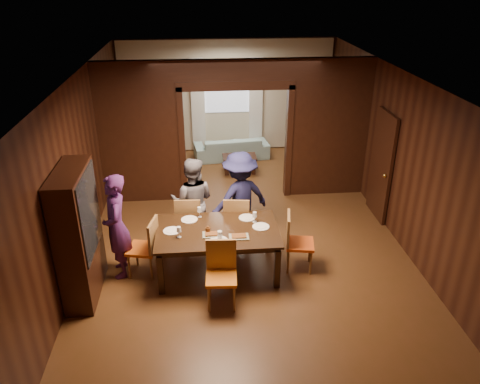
{
  "coord_description": "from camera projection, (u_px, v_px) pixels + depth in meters",
  "views": [
    {
      "loc": [
        -0.73,
        -7.47,
        4.47
      ],
      "look_at": [
        -0.1,
        -0.4,
        1.05
      ],
      "focal_mm": 35.0,
      "sensor_mm": 36.0,
      "label": 1
    }
  ],
  "objects": [
    {
      "name": "ceiling",
      "position": [
        244.0,
        76.0,
        7.44
      ],
      "size": [
        5.5,
        9.0,
        0.02
      ],
      "primitive_type": "cube",
      "color": "silver",
      "rests_on": "room_walls"
    },
    {
      "name": "plate_left",
      "position": [
        172.0,
        231.0,
        7.28
      ],
      "size": [
        0.27,
        0.27,
        0.01
      ],
      "primitive_type": "cylinder",
      "color": "white",
      "rests_on": "dining_table"
    },
    {
      "name": "wineglass_left",
      "position": [
        179.0,
        232.0,
        7.08
      ],
      "size": [
        0.08,
        0.08,
        0.18
      ],
      "primitive_type": null,
      "color": "silver",
      "rests_on": "dining_table"
    },
    {
      "name": "platter_b",
      "position": [
        239.0,
        236.0,
        7.11
      ],
      "size": [
        0.3,
        0.2,
        0.04
      ],
      "primitive_type": "cube",
      "color": "gray",
      "rests_on": "dining_table"
    },
    {
      "name": "plate_near",
      "position": [
        219.0,
        240.0,
        7.03
      ],
      "size": [
        0.27,
        0.27,
        0.01
      ],
      "primitive_type": "cylinder",
      "color": "silver",
      "rests_on": "dining_table"
    },
    {
      "name": "dining_table",
      "position": [
        218.0,
        250.0,
        7.48
      ],
      "size": [
        1.92,
        1.19,
        0.76
      ],
      "primitive_type": "cube",
      "color": "black",
      "rests_on": "floor"
    },
    {
      "name": "chair_far_l",
      "position": [
        189.0,
        220.0,
        8.17
      ],
      "size": [
        0.46,
        0.46,
        0.97
      ],
      "primitive_type": null,
      "rotation": [
        0.0,
        0.0,
        3.09
      ],
      "color": "orange",
      "rests_on": "floor"
    },
    {
      "name": "coffee_table",
      "position": [
        240.0,
        164.0,
        11.24
      ],
      "size": [
        0.8,
        0.5,
        0.4
      ],
      "primitive_type": "cube",
      "color": "black",
      "rests_on": "floor"
    },
    {
      "name": "person_navy",
      "position": [
        240.0,
        198.0,
        8.14
      ],
      "size": [
        1.25,
        1.02,
        1.69
      ],
      "primitive_type": "imported",
      "rotation": [
        0.0,
        0.0,
        3.56
      ],
      "color": "#1A1A41",
      "rests_on": "floor"
    },
    {
      "name": "person_grey",
      "position": [
        193.0,
        202.0,
        8.11
      ],
      "size": [
        0.85,
        0.7,
        1.6
      ],
      "primitive_type": "imported",
      "rotation": [
        0.0,
        0.0,
        3.01
      ],
      "color": "slate",
      "rests_on": "floor"
    },
    {
      "name": "chair_left",
      "position": [
        142.0,
        247.0,
        7.38
      ],
      "size": [
        0.53,
        0.53,
        0.97
      ],
      "primitive_type": null,
      "rotation": [
        0.0,
        0.0,
        -1.79
      ],
      "color": "#D25913",
      "rests_on": "floor"
    },
    {
      "name": "wineglass_right",
      "position": [
        255.0,
        217.0,
        7.5
      ],
      "size": [
        0.08,
        0.08,
        0.18
      ],
      "primitive_type": null,
      "color": "silver",
      "rests_on": "dining_table"
    },
    {
      "name": "wineglass_far",
      "position": [
        200.0,
        212.0,
        7.66
      ],
      "size": [
        0.08,
        0.08,
        0.18
      ],
      "primitive_type": null,
      "color": "silver",
      "rests_on": "dining_table"
    },
    {
      "name": "person_purple",
      "position": [
        117.0,
        226.0,
        7.23
      ],
      "size": [
        0.52,
        0.69,
        1.71
      ],
      "primitive_type": "imported",
      "rotation": [
        0.0,
        0.0,
        -1.39
      ],
      "color": "#4A1E59",
      "rests_on": "floor"
    },
    {
      "name": "chair_far_r",
      "position": [
        237.0,
        220.0,
        8.17
      ],
      "size": [
        0.5,
        0.5,
        0.97
      ],
      "primitive_type": null,
      "rotation": [
        0.0,
        0.0,
        3.01
      ],
      "color": "#CC5113",
      "rests_on": "floor"
    },
    {
      "name": "plate_right",
      "position": [
        261.0,
        227.0,
        7.4
      ],
      "size": [
        0.27,
        0.27,
        0.01
      ],
      "primitive_type": "cylinder",
      "color": "white",
      "rests_on": "dining_table"
    },
    {
      "name": "plate_far_l",
      "position": [
        189.0,
        220.0,
        7.6
      ],
      "size": [
        0.27,
        0.27,
        0.01
      ],
      "primitive_type": "cylinder",
      "color": "white",
      "rests_on": "dining_table"
    },
    {
      "name": "serving_bowl",
      "position": [
        222.0,
        223.0,
        7.44
      ],
      "size": [
        0.28,
        0.28,
        0.07
      ],
      "primitive_type": "imported",
      "color": "black",
      "rests_on": "dining_table"
    },
    {
      "name": "tumbler",
      "position": [
        220.0,
        235.0,
        7.03
      ],
      "size": [
        0.07,
        0.07,
        0.14
      ],
      "primitive_type": "cylinder",
      "color": "white",
      "rests_on": "dining_table"
    },
    {
      "name": "curtain_right",
      "position": [
        256.0,
        104.0,
        12.17
      ],
      "size": [
        0.35,
        0.06,
        2.4
      ],
      "primitive_type": "cube",
      "color": "white",
      "rests_on": "back_wall"
    },
    {
      "name": "curtain_left",
      "position": [
        198.0,
        106.0,
        12.05
      ],
      "size": [
        0.35,
        0.06,
        2.4
      ],
      "primitive_type": "cube",
      "color": "white",
      "rests_on": "back_wall"
    },
    {
      "name": "floor",
      "position": [
        243.0,
        233.0,
        8.7
      ],
      "size": [
        9.0,
        9.0,
        0.0
      ],
      "primitive_type": "plane",
      "color": "#593719",
      "rests_on": "ground"
    },
    {
      "name": "window_far",
      "position": [
        227.0,
        87.0,
        11.95
      ],
      "size": [
        1.2,
        0.03,
        1.3
      ],
      "primitive_type": "cube",
      "color": "silver",
      "rests_on": "back_wall"
    },
    {
      "name": "condiment_jar",
      "position": [
        208.0,
        230.0,
        7.22
      ],
      "size": [
        0.08,
        0.08,
        0.11
      ],
      "primitive_type": null,
      "color": "#4F2B12",
      "rests_on": "dining_table"
    },
    {
      "name": "chair_near",
      "position": [
        221.0,
        276.0,
        6.69
      ],
      "size": [
        0.47,
        0.47,
        0.97
      ],
      "primitive_type": null,
      "rotation": [
        0.0,
        0.0,
        -0.06
      ],
      "color": "orange",
      "rests_on": "floor"
    },
    {
      "name": "platter_a",
      "position": [
        212.0,
        234.0,
        7.17
      ],
      "size": [
        0.3,
        0.2,
        0.04
      ],
      "primitive_type": "cube",
      "color": "slate",
      "rests_on": "dining_table"
    },
    {
      "name": "room_walls",
      "position": [
        235.0,
        125.0,
        9.74
      ],
      "size": [
        5.52,
        9.01,
        2.9
      ],
      "color": "black",
      "rests_on": "floor"
    },
    {
      "name": "sofa",
      "position": [
        231.0,
        148.0,
        12.04
      ],
      "size": [
        1.95,
        0.94,
        0.55
      ],
      "primitive_type": "imported",
      "rotation": [
        0.0,
        0.0,
        3.25
      ],
      "color": "#97C2C6",
      "rests_on": "floor"
    },
    {
      "name": "door_right",
      "position": [
        382.0,
        166.0,
        8.91
      ],
      "size": [
        0.06,
        0.9,
        2.1
      ],
      "primitive_type": "cube",
      "color": "black",
      "rests_on": "floor"
    },
    {
      "name": "plate_far_r",
      "position": [
        247.0,
        218.0,
        7.66
      ],
      "size": [
        0.27,
        0.27,
        0.01
      ],
      "primitive_type": "cylinder",
      "color": "silver",
      "rests_on": "dining_table"
    },
    {
      "name": "hutch",
      "position": [
        78.0,
        235.0,
        6.72
      ],
      "size": [
        0.4,
        1.2,
        2.0
      ],
      "primitive_type": "cube",
      "color": "black",
      "rests_on": "floor"
    },
    {
      "name": "chair_right",
      "position": [
        300.0,
        242.0,
        7.51
      ],
      "size": [
        0.51,
        0.51,
        0.97
      ],
      "primitive_type": null,
      "rotation": [
        0.0,
        0.0,
        1.39
      ],
      "color": "#E75215",
      "rests_on": "floor"
    }
  ]
}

